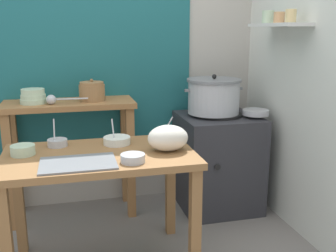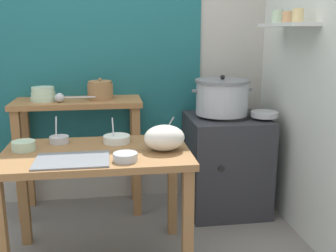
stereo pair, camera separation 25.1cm
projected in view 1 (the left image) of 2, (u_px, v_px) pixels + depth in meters
name	position (u px, v px, depth m)	size (l,w,h in m)	color
wall_back	(101.00, 45.00, 3.15)	(4.40, 0.12, 2.60)	#B2ADA3
wall_right	(313.00, 48.00, 2.61)	(0.30, 3.20, 2.60)	silver
prep_table	(100.00, 171.00, 2.32)	(1.10, 0.66, 0.72)	olive
back_shelf_table	(70.00, 130.00, 2.98)	(0.96, 0.40, 0.90)	#9E6B3D
stove_block	(217.00, 161.00, 3.19)	(0.60, 0.61, 0.78)	#2D2D33
steamer_pot	(214.00, 96.00, 3.08)	(0.47, 0.42, 0.31)	#B7BABF
clay_pot	(92.00, 91.00, 2.95)	(0.19, 0.19, 0.17)	olive
bowl_stack_enamel	(33.00, 97.00, 2.84)	(0.19, 0.19, 0.11)	#B7D1AD
ladle	(53.00, 100.00, 2.80)	(0.29, 0.07, 0.07)	#B7BABF
serving_tray	(78.00, 163.00, 2.10)	(0.40, 0.28, 0.01)	slate
plastic_bag	(168.00, 138.00, 2.32)	(0.24, 0.19, 0.15)	silver
wide_pan	(256.00, 112.00, 3.04)	(0.20, 0.20, 0.04)	#B7BABF
prep_bowl_0	(133.00, 158.00, 2.13)	(0.13, 0.13, 0.04)	#B7BABF
prep_bowl_1	(57.00, 142.00, 2.42)	(0.12, 0.12, 0.17)	#B7BABF
prep_bowl_2	(23.00, 150.00, 2.25)	(0.14, 0.14, 0.06)	#B7D1AD
prep_bowl_3	(117.00, 140.00, 2.47)	(0.17, 0.17, 0.16)	silver
prep_bowl_4	(167.00, 133.00, 2.58)	(0.10, 0.10, 0.15)	#B7BABF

